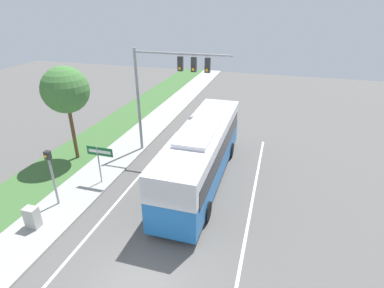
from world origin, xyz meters
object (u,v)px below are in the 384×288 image
Objects in this scene: signal_gantry at (166,80)px; street_sign at (100,156)px; bus at (202,151)px; pedestrian_signal at (51,170)px; utility_cabinet at (32,217)px.

street_sign is at bearing -116.00° from signal_gantry.
pedestrian_signal is (-6.84, -4.66, 0.22)m from bus.
pedestrian_signal is 2.86m from street_sign.
signal_gantry is (-3.24, 2.87, 3.39)m from bus.
utility_cabinet is (-3.49, -9.43, -4.73)m from signal_gantry.
bus is 1.57× the size of signal_gantry.
signal_gantry is 6.54m from street_sign.
signal_gantry is 2.92× the size of street_sign.
street_sign is 2.32× the size of utility_cabinet.
signal_gantry reaches higher than pedestrian_signal.
signal_gantry reaches higher than street_sign.
utility_cabinet is at bearing -135.75° from bus.
street_sign is 4.76m from utility_cabinet.
pedestrian_signal reaches higher than utility_cabinet.
street_sign is at bearing 65.39° from pedestrian_signal.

